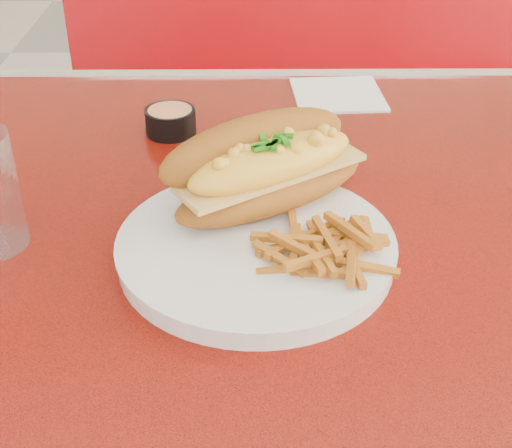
{
  "coord_description": "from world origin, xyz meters",
  "views": [
    {
      "loc": [
        -0.17,
        -0.7,
        1.2
      ],
      "look_at": [
        -0.16,
        -0.1,
        0.81
      ],
      "focal_mm": 50.0,
      "sensor_mm": 36.0,
      "label": 1
    }
  ],
  "objects_px": {
    "dinner_plate": "(256,248)",
    "gravy_ramekin": "(270,142)",
    "booth_bench_far": "(319,198)",
    "fork": "(324,230)",
    "diner_table": "(383,311)",
    "mac_hoagie": "(266,166)",
    "sauce_cup_left": "(170,120)"
  },
  "relations": [
    {
      "from": "booth_bench_far",
      "to": "fork",
      "type": "distance_m",
      "value": 1.03
    },
    {
      "from": "booth_bench_far",
      "to": "sauce_cup_left",
      "type": "xyz_separation_m",
      "value": [
        -0.28,
        -0.62,
        0.5
      ]
    },
    {
      "from": "fork",
      "to": "gravy_ramekin",
      "type": "bearing_deg",
      "value": 15.81
    },
    {
      "from": "mac_hoagie",
      "to": "fork",
      "type": "height_order",
      "value": "mac_hoagie"
    },
    {
      "from": "diner_table",
      "to": "sauce_cup_left",
      "type": "distance_m",
      "value": 0.38
    },
    {
      "from": "sauce_cup_left",
      "to": "mac_hoagie",
      "type": "bearing_deg",
      "value": -59.73
    },
    {
      "from": "diner_table",
      "to": "sauce_cup_left",
      "type": "height_order",
      "value": "sauce_cup_left"
    },
    {
      "from": "mac_hoagie",
      "to": "gravy_ramekin",
      "type": "bearing_deg",
      "value": 53.61
    },
    {
      "from": "diner_table",
      "to": "gravy_ramekin",
      "type": "height_order",
      "value": "gravy_ramekin"
    },
    {
      "from": "mac_hoagie",
      "to": "gravy_ramekin",
      "type": "height_order",
      "value": "mac_hoagie"
    },
    {
      "from": "dinner_plate",
      "to": "fork",
      "type": "height_order",
      "value": "same"
    },
    {
      "from": "diner_table",
      "to": "mac_hoagie",
      "type": "distance_m",
      "value": 0.27
    },
    {
      "from": "diner_table",
      "to": "dinner_plate",
      "type": "bearing_deg",
      "value": -147.34
    },
    {
      "from": "mac_hoagie",
      "to": "gravy_ramekin",
      "type": "xyz_separation_m",
      "value": [
        0.01,
        0.14,
        -0.04
      ]
    },
    {
      "from": "diner_table",
      "to": "booth_bench_far",
      "type": "bearing_deg",
      "value": 90.0
    },
    {
      "from": "diner_table",
      "to": "dinner_plate",
      "type": "distance_m",
      "value": 0.26
    },
    {
      "from": "mac_hoagie",
      "to": "sauce_cup_left",
      "type": "distance_m",
      "value": 0.25
    },
    {
      "from": "fork",
      "to": "sauce_cup_left",
      "type": "relative_size",
      "value": 1.79
    },
    {
      "from": "diner_table",
      "to": "booth_bench_far",
      "type": "height_order",
      "value": "booth_bench_far"
    },
    {
      "from": "diner_table",
      "to": "sauce_cup_left",
      "type": "xyz_separation_m",
      "value": [
        -0.28,
        0.19,
        0.18
      ]
    },
    {
      "from": "diner_table",
      "to": "sauce_cup_left",
      "type": "bearing_deg",
      "value": 146.11
    },
    {
      "from": "mac_hoagie",
      "to": "sauce_cup_left",
      "type": "xyz_separation_m",
      "value": [
        -0.12,
        0.21,
        -0.04
      ]
    },
    {
      "from": "diner_table",
      "to": "mac_hoagie",
      "type": "relative_size",
      "value": 4.79
    },
    {
      "from": "dinner_plate",
      "to": "gravy_ramekin",
      "type": "relative_size",
      "value": 3.52
    },
    {
      "from": "booth_bench_far",
      "to": "fork",
      "type": "bearing_deg",
      "value": -95.93
    },
    {
      "from": "sauce_cup_left",
      "to": "booth_bench_far",
      "type": "bearing_deg",
      "value": 66.18
    },
    {
      "from": "diner_table",
      "to": "gravy_ramekin",
      "type": "bearing_deg",
      "value": 142.91
    },
    {
      "from": "booth_bench_far",
      "to": "sauce_cup_left",
      "type": "relative_size",
      "value": 16.65
    },
    {
      "from": "diner_table",
      "to": "mac_hoagie",
      "type": "height_order",
      "value": "mac_hoagie"
    },
    {
      "from": "diner_table",
      "to": "mac_hoagie",
      "type": "bearing_deg",
      "value": -169.97
    },
    {
      "from": "mac_hoagie",
      "to": "sauce_cup_left",
      "type": "relative_size",
      "value": 3.56
    },
    {
      "from": "dinner_plate",
      "to": "gravy_ramekin",
      "type": "bearing_deg",
      "value": 84.87
    }
  ]
}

